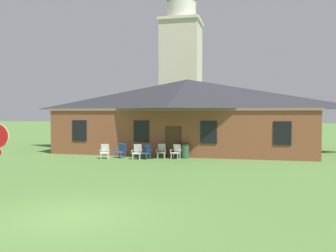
{
  "coord_description": "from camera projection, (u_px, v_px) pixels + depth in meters",
  "views": [
    {
      "loc": [
        5.17,
        -9.46,
        3.08
      ],
      "look_at": [
        0.89,
        8.7,
        2.37
      ],
      "focal_mm": 38.22,
      "sensor_mm": 36.0,
      "label": 1
    }
  ],
  "objects": [
    {
      "name": "ground_plane",
      "position": [
        71.0,
        217.0,
        10.51
      ],
      "size": [
        200.0,
        200.0,
        0.0
      ],
      "primitive_type": "plane",
      "color": "#517A38"
    },
    {
      "name": "brick_building",
      "position": [
        187.0,
        114.0,
        29.2
      ],
      "size": [
        19.57,
        10.4,
        5.77
      ],
      "color": "brown",
      "rests_on": "ground"
    },
    {
      "name": "lawn_chair_right_end",
      "position": [
        162.0,
        151.0,
        24.09
      ],
      "size": [
        0.69,
        0.73,
        0.96
      ],
      "color": "silver",
      "rests_on": "ground"
    },
    {
      "name": "trash_bin",
      "position": [
        185.0,
        151.0,
        23.95
      ],
      "size": [
        0.56,
        0.56,
        0.98
      ],
      "color": "#335638",
      "rests_on": "ground"
    },
    {
      "name": "lawn_chair_middle",
      "position": [
        146.0,
        151.0,
        23.62
      ],
      "size": [
        0.75,
        0.8,
        0.96
      ],
      "color": "#2D5693",
      "rests_on": "ground"
    },
    {
      "name": "lawn_chair_by_porch",
      "position": [
        105.0,
        151.0,
        23.8
      ],
      "size": [
        0.76,
        0.82,
        0.96
      ],
      "color": "white",
      "rests_on": "ground"
    },
    {
      "name": "lawn_chair_near_door",
      "position": [
        121.0,
        150.0,
        24.27
      ],
      "size": [
        0.71,
        0.75,
        0.96
      ],
      "color": "#2D5693",
      "rests_on": "ground"
    },
    {
      "name": "dome_tower",
      "position": [
        181.0,
        63.0,
        46.18
      ],
      "size": [
        5.18,
        5.18,
        20.63
      ],
      "color": "beige",
      "rests_on": "ground"
    },
    {
      "name": "lawn_chair_far_side",
      "position": [
        176.0,
        151.0,
        23.8
      ],
      "size": [
        0.71,
        0.75,
        0.96
      ],
      "color": "silver",
      "rests_on": "ground"
    },
    {
      "name": "lawn_chair_left_end",
      "position": [
        137.0,
        151.0,
        23.58
      ],
      "size": [
        0.69,
        0.72,
        0.96
      ],
      "color": "white",
      "rests_on": "ground"
    }
  ]
}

